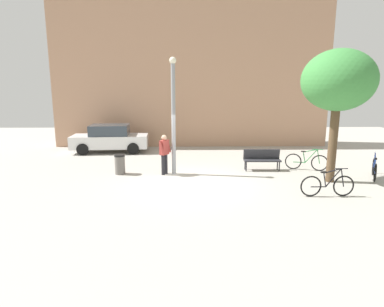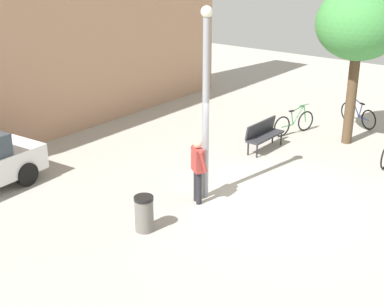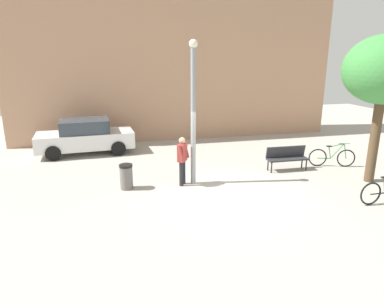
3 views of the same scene
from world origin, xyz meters
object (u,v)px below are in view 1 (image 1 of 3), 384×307
(bicycle_black, at_px, (328,185))
(parked_car_white, at_px, (110,138))
(park_bench, at_px, (262,158))
(trash_bin, at_px, (120,164))
(bicycle_blue, at_px, (374,169))
(bicycle_green, at_px, (306,162))
(person_by_lamppost, at_px, (164,152))
(plaza_tree, at_px, (338,81))
(lamppost, at_px, (173,112))

(bicycle_black, xyz_separation_m, parked_car_white, (-9.01, 7.88, 0.39))
(park_bench, xyz_separation_m, trash_bin, (-6.12, -0.58, -0.12))
(bicycle_blue, bearing_deg, bicycle_black, -142.49)
(bicycle_blue, xyz_separation_m, parked_car_white, (-11.86, 5.69, 0.39))
(bicycle_green, bearing_deg, trash_bin, -176.22)
(person_by_lamppost, bearing_deg, parked_car_white, 124.48)
(park_bench, relative_size, bicycle_black, 0.89)
(person_by_lamppost, height_order, bicycle_blue, person_by_lamppost)
(plaza_tree, xyz_separation_m, bicycle_green, (-0.26, 1.80, -3.41))
(bicycle_green, xyz_separation_m, trash_bin, (-8.10, -0.53, 0.04))
(bicycle_green, bearing_deg, bicycle_blue, -31.03)
(plaza_tree, height_order, bicycle_black, plaza_tree)
(lamppost, height_order, bicycle_blue, lamppost)
(lamppost, distance_m, park_bench, 4.41)
(person_by_lamppost, xyz_separation_m, bicycle_green, (6.21, 0.61, -0.58))
(person_by_lamppost, relative_size, bicycle_green, 0.96)
(plaza_tree, relative_size, trash_bin, 5.89)
(bicycle_green, bearing_deg, park_bench, 178.70)
(lamppost, xyz_separation_m, person_by_lamppost, (-0.39, -0.06, -1.64))
(bicycle_black, relative_size, parked_car_white, 0.42)
(bicycle_blue, bearing_deg, parked_car_white, 154.36)
(lamppost, bearing_deg, parked_car_white, 127.81)
(park_bench, distance_m, bicycle_black, 3.83)
(park_bench, height_order, trash_bin, park_bench)
(bicycle_black, bearing_deg, plaza_tree, 63.57)
(trash_bin, bearing_deg, park_bench, 5.40)
(bicycle_blue, distance_m, trash_bin, 10.37)
(lamppost, height_order, bicycle_black, lamppost)
(lamppost, height_order, person_by_lamppost, lamppost)
(person_by_lamppost, relative_size, trash_bin, 1.98)
(lamppost, xyz_separation_m, bicycle_blue, (8.06, -0.80, -2.22))
(plaza_tree, bearing_deg, bicycle_blue, 12.72)
(person_by_lamppost, distance_m, bicycle_green, 6.27)
(bicycle_black, height_order, parked_car_white, parked_car_white)
(parked_car_white, height_order, trash_bin, parked_car_white)
(plaza_tree, height_order, parked_car_white, plaza_tree)
(bicycle_blue, bearing_deg, lamppost, 174.33)
(person_by_lamppost, relative_size, parked_car_white, 0.39)
(bicycle_green, bearing_deg, person_by_lamppost, -174.38)
(lamppost, bearing_deg, plaza_tree, -11.61)
(park_bench, distance_m, bicycle_green, 1.98)
(lamppost, height_order, bicycle_green, lamppost)
(lamppost, xyz_separation_m, bicycle_black, (5.22, -2.99, -2.22))
(plaza_tree, height_order, bicycle_blue, plaza_tree)
(bicycle_black, xyz_separation_m, trash_bin, (-7.49, 3.00, 0.04))
(plaza_tree, relative_size, bicycle_blue, 3.03)
(bicycle_blue, xyz_separation_m, bicycle_black, (-2.85, -2.19, 0.00))
(lamppost, distance_m, plaza_tree, 6.32)
(bicycle_green, bearing_deg, parked_car_white, 155.69)
(lamppost, height_order, parked_car_white, lamppost)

